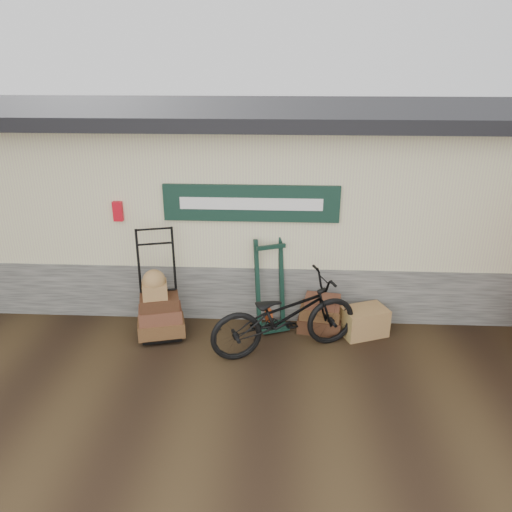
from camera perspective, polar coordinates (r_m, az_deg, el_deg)
The scene contains 7 objects.
ground at distance 7.27m, azimuth 1.42°, elevation -11.11°, with size 80.00×80.00×0.00m, color black.
station_building at distance 9.14m, azimuth 1.99°, elevation 7.00°, with size 14.40×4.10×3.20m.
porter_trolley at distance 7.56m, azimuth -11.14°, elevation -3.03°, with size 0.83×0.62×1.66m, color black, non-canonical shape.
green_barrow at distance 7.65m, azimuth 1.68°, elevation -3.30°, with size 0.51×0.43×1.41m, color black, non-canonical shape.
suitcase_stack at distance 7.76m, azimuth 7.35°, elevation -6.50°, with size 0.66×0.41×0.58m, color #3B2412, non-canonical shape.
wicker_hamper at distance 7.81m, azimuth 12.23°, elevation -7.32°, with size 0.66×0.43×0.43m, color #9B603E.
bicycle at distance 7.05m, azimuth 3.30°, elevation -6.36°, with size 2.17×0.76×1.26m, color black.
Camera 1 is at (0.14, -6.10, 3.96)m, focal length 35.00 mm.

